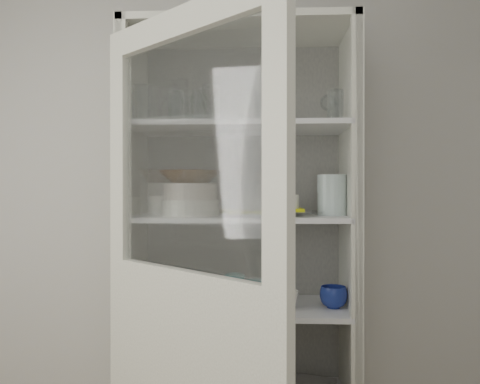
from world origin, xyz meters
The scene contains 32 objects.
wall_back centered at (0.00, 1.50, 1.30)m, with size 3.60×0.02×2.60m, color beige.
pantry_cabinet centered at (0.20, 1.34, 0.94)m, with size 1.00×0.45×2.10m.
cupboard_door centered at (0.04, 0.76, 0.87)m, with size 0.71×0.62×2.00m.
tumbler_0 centered at (-0.21, 1.13, 1.74)m, with size 0.08×0.08×0.15m, color silver.
tumbler_1 centered at (-0.06, 1.15, 1.73)m, with size 0.07×0.07×0.13m, color silver.
tumbler_2 centered at (0.08, 1.16, 1.74)m, with size 0.08×0.08×0.15m, color silver.
tumbler_3 centered at (0.04, 1.13, 1.73)m, with size 0.06×0.06×0.13m, color silver.
tumbler_4 centered at (0.30, 1.17, 1.72)m, with size 0.06×0.06×0.12m, color silver.
tumbler_5 centered at (0.40, 1.15, 1.73)m, with size 0.07×0.07×0.13m, color silver.
tumbler_6 centered at (0.61, 1.17, 1.73)m, with size 0.07×0.07×0.13m, color silver.
tumbler_7 centered at (-0.03, 1.26, 1.73)m, with size 0.06×0.06×0.13m, color silver.
tumbler_8 centered at (-0.09, 1.28, 1.73)m, with size 0.07×0.07×0.14m, color silver.
tumbler_9 centered at (0.02, 1.25, 1.73)m, with size 0.07×0.07×0.14m, color silver.
goblet_0 centered at (-0.03, 1.39, 1.74)m, with size 0.07×0.07×0.16m, color silver, non-canonical shape.
goblet_1 centered at (0.01, 1.35, 1.75)m, with size 0.08×0.08×0.18m, color silver, non-canonical shape.
goblet_2 centered at (0.33, 1.34, 1.74)m, with size 0.07×0.07×0.15m, color silver, non-canonical shape.
goblet_3 centered at (0.61, 1.38, 1.75)m, with size 0.08×0.08×0.17m, color silver, non-canonical shape.
plate_stack_front centered at (-0.01, 1.21, 1.30)m, with size 0.25×0.25×0.07m, color white.
plate_stack_back centered at (-0.14, 1.40, 1.30)m, with size 0.21×0.21×0.08m, color white.
cream_bowl centered at (-0.01, 1.21, 1.37)m, with size 0.23×0.23×0.07m, color beige.
terracotta_bowl centered at (-0.01, 1.21, 1.43)m, with size 0.23×0.23×0.06m, color #452911.
glass_platter centered at (0.39, 1.24, 1.27)m, with size 0.35×0.35×0.02m, color silver.
yellow_trivet centered at (0.39, 1.24, 1.29)m, with size 0.18×0.18×0.01m, color yellow.
white_ramekin centered at (0.39, 1.24, 1.32)m, with size 0.14×0.14×0.06m, color white.
grey_bowl_stack centered at (0.61, 1.27, 1.35)m, with size 0.13×0.13×0.18m, color silver.
mug_blue centered at (0.61, 1.22, 0.91)m, with size 0.12×0.12×0.09m, color navy.
mug_teal centered at (0.28, 1.32, 0.91)m, with size 0.11×0.11×0.10m, color #1B7877.
mug_white centered at (0.41, 1.17, 0.90)m, with size 0.09×0.09×0.09m, color white.
teal_jar centered at (0.17, 1.30, 0.92)m, with size 0.10×0.10×0.12m.
measuring_cups centered at (-0.13, 1.20, 0.88)m, with size 0.10×0.10×0.04m, color #BCBCBD.
white_canister centered at (-0.20, 1.30, 0.93)m, with size 0.12×0.12×0.14m, color white.
cream_dish centered at (0.16, 1.28, 0.50)m, with size 0.22×0.22×0.07m, color beige.
Camera 1 is at (0.31, -0.82, 1.38)m, focal length 35.00 mm.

